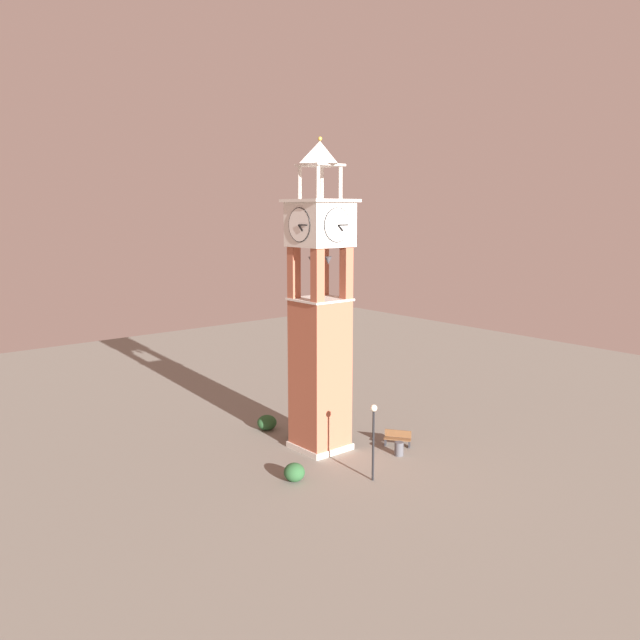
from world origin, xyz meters
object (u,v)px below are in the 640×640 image
at_px(park_bench, 398,438).
at_px(lamp_post, 373,429).
at_px(clock_tower, 320,325).
at_px(trash_bin, 399,449).

height_order(park_bench, lamp_post, lamp_post).
height_order(clock_tower, trash_bin, clock_tower).
relative_size(clock_tower, park_bench, 11.49).
bearing_deg(park_bench, clock_tower, 54.57).
distance_m(clock_tower, park_bench, 8.39).
distance_m(lamp_post, trash_bin, 4.62).
distance_m(clock_tower, lamp_post, 7.13).
height_order(clock_tower, lamp_post, clock_tower).
relative_size(clock_tower, trash_bin, 22.47).
distance_m(park_bench, trash_bin, 1.54).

